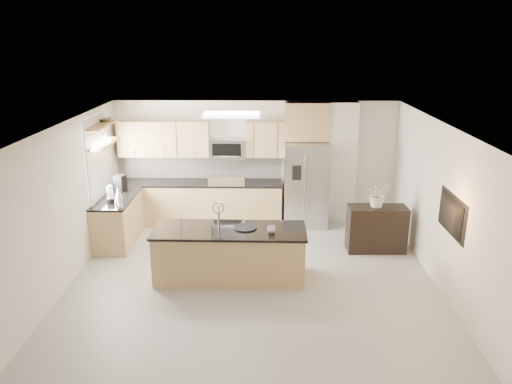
{
  "coord_description": "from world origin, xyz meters",
  "views": [
    {
      "loc": [
        0.18,
        -7.24,
        3.92
      ],
      "look_at": [
        0.04,
        1.3,
        1.22
      ],
      "focal_mm": 35.0,
      "sensor_mm": 36.0,
      "label": 1
    }
  ],
  "objects_px": {
    "island": "(230,253)",
    "coffee_maker": "(120,183)",
    "platter": "(245,228)",
    "television": "(447,215)",
    "bowl": "(106,119)",
    "cup": "(271,229)",
    "range": "(228,202)",
    "credenza": "(376,229)",
    "refrigerator": "(306,185)",
    "flower_vase": "(378,188)",
    "blender": "(110,196)",
    "microwave": "(227,148)",
    "kettle": "(118,192)"
  },
  "relations": [
    {
      "from": "island",
      "to": "coffee_maker",
      "type": "relative_size",
      "value": 7.75
    },
    {
      "from": "credenza",
      "to": "cup",
      "type": "relative_size",
      "value": 8.07
    },
    {
      "from": "platter",
      "to": "television",
      "type": "height_order",
      "value": "television"
    },
    {
      "from": "refrigerator",
      "to": "coffee_maker",
      "type": "height_order",
      "value": "refrigerator"
    },
    {
      "from": "coffee_maker",
      "to": "cup",
      "type": "bearing_deg",
      "value": -34.15
    },
    {
      "from": "cup",
      "to": "coffee_maker",
      "type": "xyz_separation_m",
      "value": [
        -3.0,
        2.03,
        0.15
      ]
    },
    {
      "from": "bowl",
      "to": "television",
      "type": "distance_m",
      "value": 6.33
    },
    {
      "from": "microwave",
      "to": "credenza",
      "type": "bearing_deg",
      "value": -27.75
    },
    {
      "from": "refrigerator",
      "to": "flower_vase",
      "type": "relative_size",
      "value": 2.47
    },
    {
      "from": "refrigerator",
      "to": "cup",
      "type": "distance_m",
      "value": 2.75
    },
    {
      "from": "blender",
      "to": "bowl",
      "type": "xyz_separation_m",
      "value": [
        -0.18,
        0.72,
        1.31
      ]
    },
    {
      "from": "credenza",
      "to": "television",
      "type": "xyz_separation_m",
      "value": [
        0.61,
        -1.72,
        0.92
      ]
    },
    {
      "from": "island",
      "to": "coffee_maker",
      "type": "height_order",
      "value": "island"
    },
    {
      "from": "cup",
      "to": "flower_vase",
      "type": "xyz_separation_m",
      "value": [
        1.98,
        1.31,
        0.3
      ]
    },
    {
      "from": "coffee_maker",
      "to": "television",
      "type": "bearing_deg",
      "value": -23.71
    },
    {
      "from": "credenza",
      "to": "kettle",
      "type": "relative_size",
      "value": 4.72
    },
    {
      "from": "island",
      "to": "cup",
      "type": "bearing_deg",
      "value": -10.02
    },
    {
      "from": "island",
      "to": "bowl",
      "type": "relative_size",
      "value": 7.73
    },
    {
      "from": "blender",
      "to": "flower_vase",
      "type": "xyz_separation_m",
      "value": [
        4.96,
        0.03,
        0.16
      ]
    },
    {
      "from": "television",
      "to": "flower_vase",
      "type": "bearing_deg",
      "value": 19.89
    },
    {
      "from": "bowl",
      "to": "island",
      "type": "bearing_deg",
      "value": -37.14
    },
    {
      "from": "refrigerator",
      "to": "platter",
      "type": "distance_m",
      "value": 2.74
    },
    {
      "from": "cup",
      "to": "platter",
      "type": "distance_m",
      "value": 0.46
    },
    {
      "from": "television",
      "to": "island",
      "type": "bearing_deg",
      "value": 80.39
    },
    {
      "from": "cup",
      "to": "kettle",
      "type": "xyz_separation_m",
      "value": [
        -2.93,
        1.62,
        0.1
      ]
    },
    {
      "from": "island",
      "to": "credenza",
      "type": "distance_m",
      "value": 2.93
    },
    {
      "from": "range",
      "to": "television",
      "type": "height_order",
      "value": "television"
    },
    {
      "from": "refrigerator",
      "to": "bowl",
      "type": "xyz_separation_m",
      "value": [
        -3.91,
        -0.65,
        1.49
      ]
    },
    {
      "from": "credenza",
      "to": "coffee_maker",
      "type": "bearing_deg",
      "value": 170.51
    },
    {
      "from": "kettle",
      "to": "coffee_maker",
      "type": "bearing_deg",
      "value": 99.61
    },
    {
      "from": "blender",
      "to": "kettle",
      "type": "distance_m",
      "value": 0.35
    },
    {
      "from": "bowl",
      "to": "cup",
      "type": "bearing_deg",
      "value": -32.34
    },
    {
      "from": "island",
      "to": "cup",
      "type": "height_order",
      "value": "island"
    },
    {
      "from": "kettle",
      "to": "television",
      "type": "bearing_deg",
      "value": -20.31
    },
    {
      "from": "range",
      "to": "bowl",
      "type": "bearing_deg",
      "value": -162.81
    },
    {
      "from": "microwave",
      "to": "kettle",
      "type": "bearing_deg",
      "value": -149.43
    },
    {
      "from": "range",
      "to": "microwave",
      "type": "xyz_separation_m",
      "value": [
        0.0,
        0.12,
        1.16
      ]
    },
    {
      "from": "microwave",
      "to": "credenza",
      "type": "relative_size",
      "value": 0.7
    },
    {
      "from": "cup",
      "to": "television",
      "type": "distance_m",
      "value": 2.68
    },
    {
      "from": "range",
      "to": "platter",
      "type": "bearing_deg",
      "value": -79.29
    },
    {
      "from": "cup",
      "to": "television",
      "type": "bearing_deg",
      "value": -9.33
    },
    {
      "from": "range",
      "to": "bowl",
      "type": "xyz_separation_m",
      "value": [
        -2.25,
        -0.7,
        1.9
      ]
    },
    {
      "from": "kettle",
      "to": "bowl",
      "type": "height_order",
      "value": "bowl"
    },
    {
      "from": "cup",
      "to": "bowl",
      "type": "distance_m",
      "value": 4.01
    },
    {
      "from": "platter",
      "to": "refrigerator",
      "type": "bearing_deg",
      "value": 64.38
    },
    {
      "from": "island",
      "to": "flower_vase",
      "type": "xyz_separation_m",
      "value": [
        2.67,
        1.18,
        0.79
      ]
    },
    {
      "from": "range",
      "to": "kettle",
      "type": "height_order",
      "value": "kettle"
    },
    {
      "from": "bowl",
      "to": "television",
      "type": "relative_size",
      "value": 0.3
    },
    {
      "from": "blender",
      "to": "kettle",
      "type": "xyz_separation_m",
      "value": [
        0.05,
        0.34,
        -0.04
      ]
    },
    {
      "from": "island",
      "to": "platter",
      "type": "distance_m",
      "value": 0.52
    }
  ]
}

